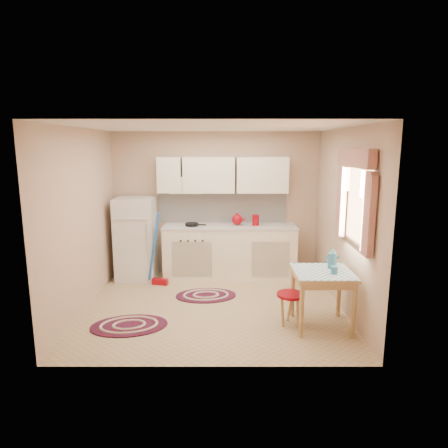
{
  "coord_description": "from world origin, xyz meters",
  "views": [
    {
      "loc": [
        0.15,
        -5.39,
        2.26
      ],
      "look_at": [
        0.15,
        0.25,
        1.15
      ],
      "focal_mm": 32.0,
      "sensor_mm": 36.0,
      "label": 1
    }
  ],
  "objects": [
    {
      "name": "countertop",
      "position": [
        0.24,
        1.3,
        0.9
      ],
      "size": [
        2.27,
        0.62,
        0.04
      ],
      "primitive_type": "cube",
      "color": "beige",
      "rests_on": "base_cabinets"
    },
    {
      "name": "coffee_pot",
      "position": [
        1.52,
        -0.52,
        0.86
      ],
      "size": [
        0.17,
        0.16,
        0.27
      ],
      "primitive_type": null,
      "rotation": [
        0.0,
        0.0,
        -0.39
      ],
      "color": "teal",
      "rests_on": "table"
    },
    {
      "name": "red_canister",
      "position": [
        0.69,
        1.3,
        1.0
      ],
      "size": [
        0.14,
        0.14,
        0.16
      ],
      "primitive_type": "cylinder",
      "rotation": [
        0.0,
        0.0,
        -0.19
      ],
      "color": "maroon",
      "rests_on": "countertop"
    },
    {
      "name": "mug",
      "position": [
        1.49,
        -0.74,
        0.77
      ],
      "size": [
        0.11,
        0.11,
        0.1
      ],
      "primitive_type": "cylinder",
      "rotation": [
        0.0,
        0.0,
        0.4
      ],
      "color": "teal",
      "rests_on": "table"
    },
    {
      "name": "frying_pan",
      "position": [
        -0.4,
        1.25,
        0.94
      ],
      "size": [
        0.27,
        0.27,
        0.05
      ],
      "primitive_type": "cylinder",
      "rotation": [
        0.0,
        0.0,
        -0.26
      ],
      "color": "black",
      "rests_on": "countertop"
    },
    {
      "name": "room_shell",
      "position": [
        0.16,
        0.24,
        1.6
      ],
      "size": [
        3.64,
        3.6,
        2.52
      ],
      "color": "tan",
      "rests_on": "ground"
    },
    {
      "name": "rug_center",
      "position": [
        -0.13,
        0.39,
        0.01
      ],
      "size": [
        0.98,
        0.7,
        0.02
      ],
      "primitive_type": null,
      "rotation": [
        0.0,
        0.0,
        0.1
      ],
      "color": "maroon",
      "rests_on": "ground"
    },
    {
      "name": "fridge",
      "position": [
        -1.35,
        1.25,
        0.7
      ],
      "size": [
        0.65,
        0.6,
        1.4
      ],
      "primitive_type": "cube",
      "color": "white",
      "rests_on": "ground"
    },
    {
      "name": "rug_left",
      "position": [
        -1.06,
        -0.65,
        0.01
      ],
      "size": [
        1.06,
        0.8,
        0.02
      ],
      "primitive_type": null,
      "rotation": [
        0.0,
        0.0,
        0.16
      ],
      "color": "maroon",
      "rests_on": "ground"
    },
    {
      "name": "stool",
      "position": [
        0.99,
        -0.6,
        0.21
      ],
      "size": [
        0.4,
        0.4,
        0.42
      ],
      "primitive_type": "cylinder",
      "rotation": [
        0.0,
        0.0,
        -0.15
      ],
      "color": "maroon",
      "rests_on": "ground"
    },
    {
      "name": "red_kettle",
      "position": [
        0.37,
        1.3,
        1.02
      ],
      "size": [
        0.26,
        0.25,
        0.2
      ],
      "primitive_type": null,
      "rotation": [
        0.0,
        0.0,
        -0.39
      ],
      "color": "maroon",
      "rests_on": "countertop"
    },
    {
      "name": "base_cabinets",
      "position": [
        0.24,
        1.3,
        0.44
      ],
      "size": [
        2.25,
        0.6,
        0.88
      ],
      "primitive_type": "cube",
      "color": "white",
      "rests_on": "ground"
    },
    {
      "name": "table",
      "position": [
        1.38,
        -0.64,
        0.36
      ],
      "size": [
        0.72,
        0.72,
        0.72
      ],
      "primitive_type": "cube",
      "color": "tan",
      "rests_on": "ground"
    },
    {
      "name": "broom",
      "position": [
        -0.91,
        0.9,
        0.6
      ],
      "size": [
        0.3,
        0.18,
        1.2
      ],
      "primitive_type": null,
      "rotation": [
        0.0,
        0.0,
        -0.23
      ],
      "color": "blue",
      "rests_on": "ground"
    }
  ]
}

